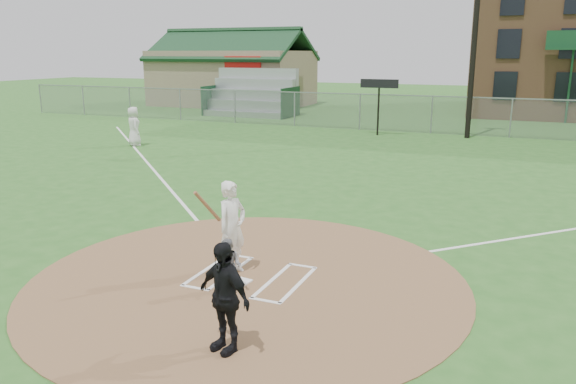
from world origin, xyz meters
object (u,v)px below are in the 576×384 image
at_px(umpire, 224,297).
at_px(catcher, 229,266).
at_px(batter_at_plate, 232,227).
at_px(home_plate, 237,282).
at_px(ondeck_player, 134,126).

bearing_deg(umpire, catcher, 135.37).
height_order(catcher, batter_at_plate, batter_at_plate).
relative_size(home_plate, catcher, 0.45).
bearing_deg(catcher, umpire, -66.52).
distance_m(catcher, batter_at_plate, 1.03).
xyz_separation_m(home_plate, batter_at_plate, (-0.31, 0.44, 0.92)).
bearing_deg(batter_at_plate, ondeck_player, 134.11).
relative_size(home_plate, ondeck_player, 0.25).
height_order(catcher, umpire, umpire).
xyz_separation_m(catcher, batter_at_plate, (-0.38, 0.85, 0.43)).
bearing_deg(home_plate, umpire, -65.84).
xyz_separation_m(umpire, ondeck_player, (-13.07, 14.81, 0.06)).
distance_m(ondeck_player, batter_at_plate, 16.89).
relative_size(ondeck_player, batter_at_plate, 0.98).
relative_size(umpire, ondeck_player, 0.91).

